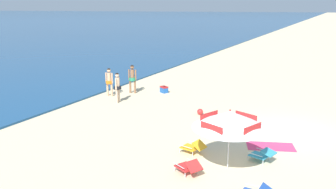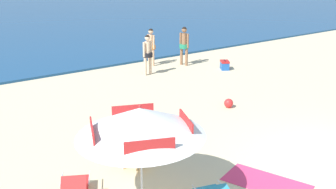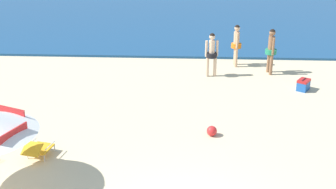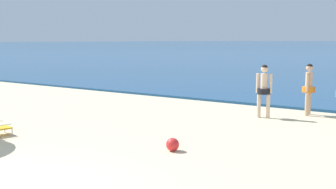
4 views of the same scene
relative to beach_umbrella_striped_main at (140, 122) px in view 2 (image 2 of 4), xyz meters
name	(u,v)px [view 2 (image 2 of 4)]	position (x,y,z in m)	size (l,w,h in m)	color
beach_umbrella_striped_main	(140,122)	(0.00, 0.00, 0.00)	(2.81, 2.80, 2.06)	silver
lounge_chair_under_umbrella	(75,184)	(-0.95, 1.02, -1.46)	(0.89, 1.03, 0.53)	red
lounge_chair_spare_folded	(131,154)	(0.65, 1.49, -1.46)	(0.71, 0.99, 0.53)	gold
person_standing_near_shore	(184,43)	(7.75, 8.41, -0.70)	(0.44, 0.52, 1.78)	#8C6042
person_standing_beside	(148,52)	(5.45, 7.98, -0.74)	(0.50, 0.42, 1.71)	beige
person_wading_in	(151,44)	(6.49, 9.27, -0.74)	(0.42, 0.51, 1.71)	#D8A87F
cooler_box	(225,65)	(8.70, 6.68, -1.52)	(0.56, 0.61, 0.43)	#1E56A8
beach_ball	(229,103)	(5.30, 2.97, -1.57)	(0.30, 0.30, 0.30)	red
beach_towel	(267,183)	(2.57, -0.96, -1.72)	(0.90, 1.80, 0.01)	#DB3866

